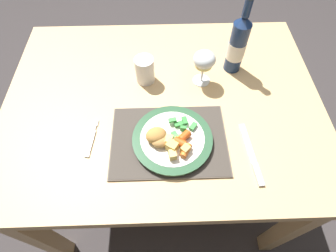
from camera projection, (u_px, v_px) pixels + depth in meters
The scene contains 13 objects.
ground_plane at pixel (165, 179), 1.53m from camera, with size 6.00×6.00×0.00m, color #383333.
dining_table at pixel (163, 116), 1.00m from camera, with size 1.11×0.84×0.74m.
placemat at pixel (168, 140), 0.82m from camera, with size 0.36×0.26×0.01m.
dinner_plate at pixel (172, 139), 0.80m from camera, with size 0.25×0.25×0.02m.
breaded_croquettes at pixel (157, 137), 0.78m from camera, with size 0.08×0.07×0.04m.
green_beans_pile at pixel (181, 127), 0.81m from camera, with size 0.09×0.08×0.02m.
glazed_carrots at pixel (183, 143), 0.77m from camera, with size 0.06×0.09×0.02m.
fork at pixel (91, 141), 0.82m from camera, with size 0.03×0.14×0.01m.
table_knife at pixel (252, 159), 0.78m from camera, with size 0.04×0.21×0.01m.
wine_glass at pixel (204, 61), 0.88m from camera, with size 0.08×0.08×0.13m.
bottle at pixel (237, 44), 0.91m from camera, with size 0.06×0.06×0.29m.
roast_potatoes at pixel (172, 146), 0.77m from camera, with size 0.08×0.08×0.03m.
drinking_cup at pixel (144, 70), 0.92m from camera, with size 0.07×0.07×0.10m.
Camera 1 is at (0.00, -0.59, 1.45)m, focal length 28.00 mm.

